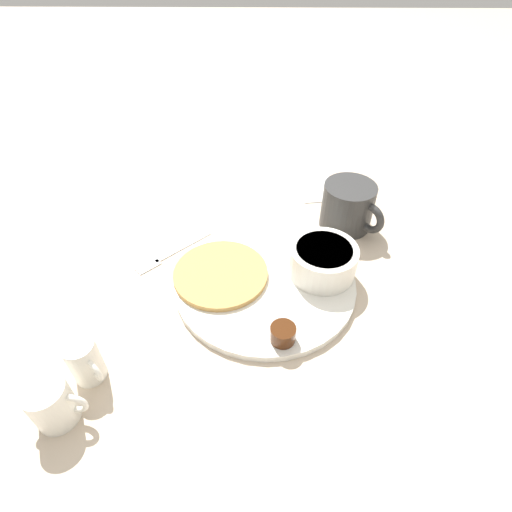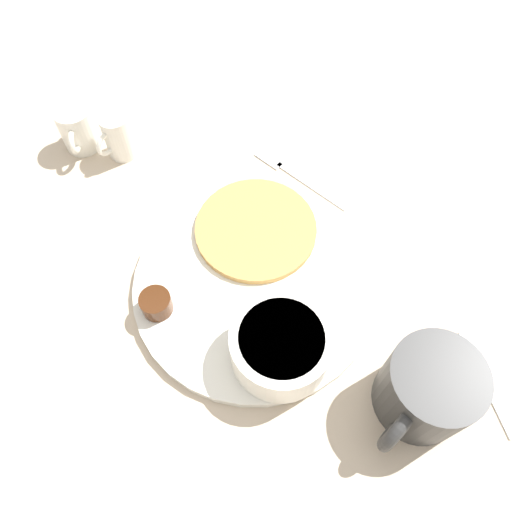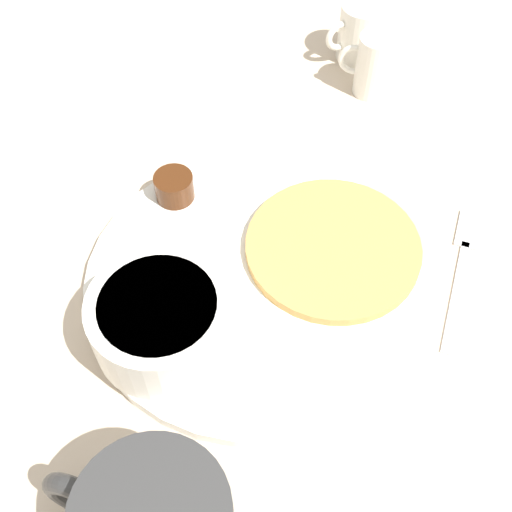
{
  "view_description": "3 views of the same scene",
  "coord_description": "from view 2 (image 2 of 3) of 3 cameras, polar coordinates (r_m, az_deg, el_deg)",
  "views": [
    {
      "loc": [
        0.01,
        0.44,
        0.47
      ],
      "look_at": [
        0.01,
        -0.02,
        0.05
      ],
      "focal_mm": 28.0,
      "sensor_mm": 36.0,
      "label": 1
    },
    {
      "loc": [
        -0.27,
        0.02,
        0.54
      ],
      "look_at": [
        0.02,
        -0.0,
        0.05
      ],
      "focal_mm": 35.0,
      "sensor_mm": 36.0,
      "label": 2
    },
    {
      "loc": [
        -0.14,
        -0.27,
        0.46
      ],
      "look_at": [
        0.0,
        0.01,
        0.03
      ],
      "focal_mm": 45.0,
      "sensor_mm": 36.0,
      "label": 3
    }
  ],
  "objects": [
    {
      "name": "syrup_cup",
      "position": [
        0.57,
        -11.34,
        -5.36
      ],
      "size": [
        0.04,
        0.04,
        0.02
      ],
      "color": "#47230F",
      "rests_on": "plate"
    },
    {
      "name": "butter_ramekin",
      "position": [
        0.53,
        1.58,
        -12.98
      ],
      "size": [
        0.04,
        0.04,
        0.04
      ],
      "color": "white",
      "rests_on": "plate"
    },
    {
      "name": "creamer_pitcher_far",
      "position": [
        0.75,
        -19.7,
        13.62
      ],
      "size": [
        0.08,
        0.05,
        0.07
      ],
      "color": "white",
      "rests_on": "ground_plane"
    },
    {
      "name": "creamer_pitcher_near",
      "position": [
        0.72,
        -15.48,
        13.14
      ],
      "size": [
        0.05,
        0.05,
        0.07
      ],
      "color": "white",
      "rests_on": "ground_plane"
    },
    {
      "name": "bowl",
      "position": [
        0.53,
        2.83,
        -10.15
      ],
      "size": [
        0.11,
        0.11,
        0.05
      ],
      "color": "white",
      "rests_on": "plate"
    },
    {
      "name": "ground_plane",
      "position": [
        0.6,
        -0.14,
        -3.5
      ],
      "size": [
        4.0,
        4.0,
        0.0
      ],
      "primitive_type": "plane",
      "color": "#C6B299"
    },
    {
      "name": "fork",
      "position": [
        0.7,
        3.91,
        9.63
      ],
      "size": [
        0.12,
        0.11,
        0.0
      ],
      "color": "silver",
      "rests_on": "ground_plane"
    },
    {
      "name": "coffee_mug",
      "position": [
        0.54,
        18.87,
        -14.36
      ],
      "size": [
        0.1,
        0.11,
        0.09
      ],
      "color": "#333333",
      "rests_on": "ground_plane"
    },
    {
      "name": "pancake_stack",
      "position": [
        0.62,
        -0.03,
        3.12
      ],
      "size": [
        0.15,
        0.15,
        0.01
      ],
      "color": "tan",
      "rests_on": "plate"
    },
    {
      "name": "plate",
      "position": [
        0.6,
        -0.14,
        -3.24
      ],
      "size": [
        0.29,
        0.29,
        0.01
      ],
      "color": "white",
      "rests_on": "ground_plane"
    }
  ]
}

